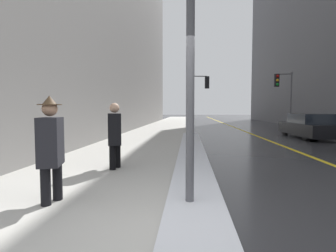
{
  "coord_description": "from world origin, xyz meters",
  "views": [
    {
      "loc": [
        0.16,
        -2.9,
        1.47
      ],
      "look_at": [
        -0.4,
        4.0,
        1.05
      ],
      "focal_mm": 28.0,
      "sensor_mm": 36.0,
      "label": 1
    }
  ],
  "objects_px": {
    "traffic_light_near": "(201,90)",
    "pedestrian_trailing": "(115,133)",
    "fire_hydrant": "(190,136)",
    "traffic_light_far": "(283,88)",
    "pedestrian_in_fedora": "(51,145)",
    "parked_car_black": "(311,126)",
    "lamp_post": "(190,26)"
  },
  "relations": [
    {
      "from": "pedestrian_in_fedora",
      "to": "parked_car_black",
      "type": "height_order",
      "value": "pedestrian_in_fedora"
    },
    {
      "from": "pedestrian_in_fedora",
      "to": "fire_hydrant",
      "type": "height_order",
      "value": "pedestrian_in_fedora"
    },
    {
      "from": "pedestrian_in_fedora",
      "to": "traffic_light_near",
      "type": "bearing_deg",
      "value": 153.89
    },
    {
      "from": "pedestrian_trailing",
      "to": "fire_hydrant",
      "type": "relative_size",
      "value": 2.35
    },
    {
      "from": "traffic_light_near",
      "to": "parked_car_black",
      "type": "distance_m",
      "value": 8.13
    },
    {
      "from": "pedestrian_in_fedora",
      "to": "traffic_light_far",
      "type": "bearing_deg",
      "value": 135.07
    },
    {
      "from": "traffic_light_far",
      "to": "fire_hydrant",
      "type": "relative_size",
      "value": 5.97
    },
    {
      "from": "lamp_post",
      "to": "traffic_light_far",
      "type": "xyz_separation_m",
      "value": [
        6.62,
        15.63,
        0.38
      ]
    },
    {
      "from": "traffic_light_near",
      "to": "pedestrian_trailing",
      "type": "relative_size",
      "value": 2.52
    },
    {
      "from": "lamp_post",
      "to": "traffic_light_far",
      "type": "height_order",
      "value": "lamp_post"
    },
    {
      "from": "traffic_light_near",
      "to": "parked_car_black",
      "type": "relative_size",
      "value": 0.89
    },
    {
      "from": "traffic_light_near",
      "to": "parked_car_black",
      "type": "bearing_deg",
      "value": -54.21
    },
    {
      "from": "parked_car_black",
      "to": "pedestrian_in_fedora",
      "type": "bearing_deg",
      "value": 141.27
    },
    {
      "from": "fire_hydrant",
      "to": "traffic_light_near",
      "type": "bearing_deg",
      "value": 84.52
    },
    {
      "from": "traffic_light_near",
      "to": "fire_hydrant",
      "type": "distance_m",
      "value": 8.94
    },
    {
      "from": "traffic_light_near",
      "to": "fire_hydrant",
      "type": "bearing_deg",
      "value": -105.44
    },
    {
      "from": "traffic_light_far",
      "to": "fire_hydrant",
      "type": "xyz_separation_m",
      "value": [
        -6.57,
        -8.05,
        -2.68
      ]
    },
    {
      "from": "pedestrian_in_fedora",
      "to": "fire_hydrant",
      "type": "xyz_separation_m",
      "value": [
        2.21,
        7.42,
        -0.58
      ]
    },
    {
      "from": "traffic_light_far",
      "to": "fire_hydrant",
      "type": "bearing_deg",
      "value": 40.8
    },
    {
      "from": "traffic_light_near",
      "to": "pedestrian_in_fedora",
      "type": "bearing_deg",
      "value": -110.72
    },
    {
      "from": "fire_hydrant",
      "to": "parked_car_black",
      "type": "bearing_deg",
      "value": 25.7
    },
    {
      "from": "pedestrian_trailing",
      "to": "fire_hydrant",
      "type": "height_order",
      "value": "pedestrian_trailing"
    },
    {
      "from": "traffic_light_near",
      "to": "traffic_light_far",
      "type": "xyz_separation_m",
      "value": [
        5.76,
        -0.45,
        0.03
      ]
    },
    {
      "from": "traffic_light_near",
      "to": "traffic_light_far",
      "type": "height_order",
      "value": "traffic_light_far"
    },
    {
      "from": "fire_hydrant",
      "to": "pedestrian_trailing",
      "type": "bearing_deg",
      "value": -110.9
    },
    {
      "from": "lamp_post",
      "to": "pedestrian_trailing",
      "type": "distance_m",
      "value": 3.64
    },
    {
      "from": "traffic_light_near",
      "to": "fire_hydrant",
      "type": "relative_size",
      "value": 5.91
    },
    {
      "from": "parked_car_black",
      "to": "traffic_light_far",
      "type": "bearing_deg",
      "value": -1.56
    },
    {
      "from": "pedestrian_in_fedora",
      "to": "pedestrian_trailing",
      "type": "height_order",
      "value": "pedestrian_in_fedora"
    },
    {
      "from": "lamp_post",
      "to": "pedestrian_in_fedora",
      "type": "bearing_deg",
      "value": 175.84
    },
    {
      "from": "lamp_post",
      "to": "fire_hydrant",
      "type": "distance_m",
      "value": 7.92
    },
    {
      "from": "lamp_post",
      "to": "traffic_light_near",
      "type": "bearing_deg",
      "value": 86.94
    }
  ]
}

